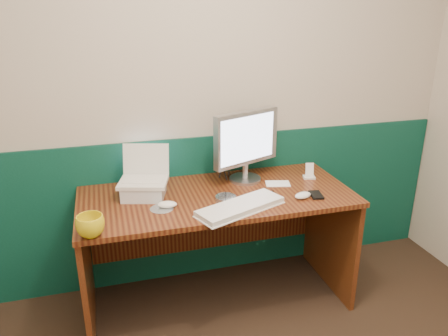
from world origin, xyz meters
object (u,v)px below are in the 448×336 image
object	(u,v)px
keyboard	(240,207)
camcorder	(225,162)
mug	(90,226)
monitor	(246,145)
laptop	(142,166)
desk	(217,250)

from	to	relation	value
keyboard	camcorder	xyz separation A→B (m)	(0.05, 0.47, 0.09)
mug	camcorder	distance (m)	0.99
monitor	keyboard	world-z (taller)	monitor
laptop	camcorder	size ratio (longest dim) A/B	1.26
monitor	keyboard	size ratio (longest dim) A/B	0.93
mug	laptop	bearing A→B (deg)	52.96
monitor	laptop	bearing A→B (deg)	165.39
monitor	camcorder	xyz separation A→B (m)	(-0.11, 0.07, -0.13)
desk	monitor	size ratio (longest dim) A/B	3.42
desk	keyboard	world-z (taller)	keyboard
keyboard	camcorder	size ratio (longest dim) A/B	2.34
laptop	keyboard	xyz separation A→B (m)	(0.49, -0.32, -0.18)
monitor	mug	xyz separation A→B (m)	(-0.94, -0.48, -0.18)
laptop	desk	bearing A→B (deg)	4.88
desk	monitor	xyz separation A→B (m)	(0.23, 0.17, 0.61)
desk	camcorder	xyz separation A→B (m)	(0.12, 0.24, 0.48)
mug	camcorder	size ratio (longest dim) A/B	0.64
desk	camcorder	distance (m)	0.55
keyboard	mug	xyz separation A→B (m)	(-0.78, -0.08, 0.04)
laptop	keyboard	size ratio (longest dim) A/B	0.54
desk	laptop	distance (m)	0.71
desk	laptop	world-z (taller)	laptop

